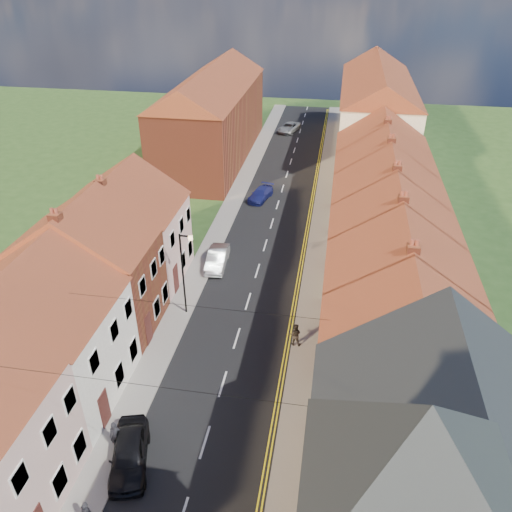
{
  "coord_description": "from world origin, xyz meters",
  "views": [
    {
      "loc": [
        5.27,
        -5.84,
        20.92
      ],
      "look_at": [
        0.49,
        22.48,
        3.5
      ],
      "focal_mm": 35.0,
      "sensor_mm": 36.0,
      "label": 1
    }
  ],
  "objects_px": {
    "car_distant": "(289,127)",
    "pedestrian_right": "(295,335)",
    "lamppost": "(184,269)",
    "car_far": "(261,194)",
    "car_mid": "(217,259)",
    "car_near": "(129,453)",
    "pedestrian_left_b": "(116,436)"
  },
  "relations": [
    {
      "from": "car_near",
      "to": "car_distant",
      "type": "xyz_separation_m",
      "value": [
        1.7,
        53.2,
        -0.1
      ]
    },
    {
      "from": "lamppost",
      "to": "pedestrian_left_b",
      "type": "xyz_separation_m",
      "value": [
        -0.33,
        -11.05,
        -2.61
      ]
    },
    {
      "from": "car_near",
      "to": "pedestrian_right",
      "type": "bearing_deg",
      "value": 38.41
    },
    {
      "from": "lamppost",
      "to": "car_near",
      "type": "distance_m",
      "value": 12.1
    },
    {
      "from": "lamppost",
      "to": "pedestrian_right",
      "type": "distance_m",
      "value": 8.23
    },
    {
      "from": "car_near",
      "to": "pedestrian_left_b",
      "type": "bearing_deg",
      "value": 127.13
    },
    {
      "from": "car_distant",
      "to": "pedestrian_right",
      "type": "bearing_deg",
      "value": -66.7
    },
    {
      "from": "car_distant",
      "to": "pedestrian_right",
      "type": "relative_size",
      "value": 2.87
    },
    {
      "from": "car_far",
      "to": "car_near",
      "type": "bearing_deg",
      "value": -78.39
    },
    {
      "from": "lamppost",
      "to": "car_far",
      "type": "distance_m",
      "value": 19.36
    },
    {
      "from": "car_mid",
      "to": "car_distant",
      "type": "distance_m",
      "value": 35.27
    },
    {
      "from": "car_mid",
      "to": "pedestrian_right",
      "type": "height_order",
      "value": "pedestrian_right"
    },
    {
      "from": "car_far",
      "to": "pedestrian_right",
      "type": "distance_m",
      "value": 21.81
    },
    {
      "from": "car_distant",
      "to": "pedestrian_right",
      "type": "height_order",
      "value": "pedestrian_right"
    },
    {
      "from": "lamppost",
      "to": "car_far",
      "type": "relative_size",
      "value": 1.57
    },
    {
      "from": "car_mid",
      "to": "pedestrian_left_b",
      "type": "distance_m",
      "value": 17.29
    },
    {
      "from": "car_mid",
      "to": "car_far",
      "type": "relative_size",
      "value": 1.05
    },
    {
      "from": "lamppost",
      "to": "pedestrian_left_b",
      "type": "relative_size",
      "value": 3.72
    },
    {
      "from": "car_distant",
      "to": "pedestrian_left_b",
      "type": "bearing_deg",
      "value": -76.39
    },
    {
      "from": "car_mid",
      "to": "pedestrian_right",
      "type": "relative_size",
      "value": 2.62
    },
    {
      "from": "car_near",
      "to": "pedestrian_right",
      "type": "relative_size",
      "value": 2.74
    },
    {
      "from": "lamppost",
      "to": "pedestrian_right",
      "type": "bearing_deg",
      "value": -15.4
    },
    {
      "from": "car_far",
      "to": "pedestrian_right",
      "type": "relative_size",
      "value": 2.49
    },
    {
      "from": "lamppost",
      "to": "pedestrian_right",
      "type": "xyz_separation_m",
      "value": [
        7.51,
        -2.07,
        -2.65
      ]
    },
    {
      "from": "car_near",
      "to": "car_distant",
      "type": "relative_size",
      "value": 0.95
    },
    {
      "from": "car_mid",
      "to": "pedestrian_right",
      "type": "distance_m",
      "value": 10.79
    },
    {
      "from": "lamppost",
      "to": "pedestrian_left_b",
      "type": "height_order",
      "value": "lamppost"
    },
    {
      "from": "pedestrian_right",
      "to": "car_near",
      "type": "bearing_deg",
      "value": 53.85
    },
    {
      "from": "car_near",
      "to": "car_distant",
      "type": "bearing_deg",
      "value": 72.06
    },
    {
      "from": "car_far",
      "to": "car_mid",
      "type": "bearing_deg",
      "value": -81.93
    },
    {
      "from": "lamppost",
      "to": "car_far",
      "type": "height_order",
      "value": "lamppost"
    },
    {
      "from": "pedestrian_right",
      "to": "pedestrian_left_b",
      "type": "height_order",
      "value": "pedestrian_left_b"
    }
  ]
}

